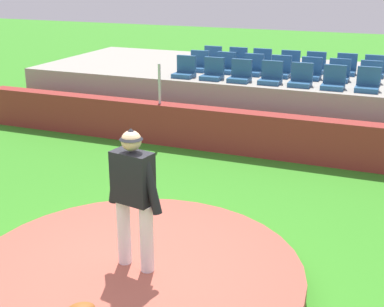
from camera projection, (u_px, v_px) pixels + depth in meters
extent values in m
plane|color=#328320|center=(136.00, 284.00, 6.77)|extent=(60.00, 60.00, 0.00)
cylinder|color=#A25041|center=(135.00, 276.00, 6.73)|extent=(4.24, 4.24, 0.25)
cylinder|color=silver|center=(124.00, 231.00, 6.66)|extent=(0.17, 0.17, 0.88)
cylinder|color=silver|center=(147.00, 238.00, 6.48)|extent=(0.17, 0.17, 0.88)
cube|color=black|center=(133.00, 178.00, 6.33)|extent=(0.53, 0.34, 0.63)
cylinder|color=black|center=(116.00, 176.00, 6.47)|extent=(0.26, 0.15, 0.72)
cylinder|color=black|center=(151.00, 185.00, 6.21)|extent=(0.30, 0.16, 0.71)
sphere|color=tan|center=(132.00, 141.00, 6.18)|extent=(0.24, 0.24, 0.24)
cone|color=black|center=(131.00, 134.00, 6.15)|extent=(0.32, 0.32, 0.13)
cube|color=maroon|center=(255.00, 134.00, 11.35)|extent=(13.62, 0.40, 0.92)
cylinder|color=silver|center=(159.00, 84.00, 11.84)|extent=(0.06, 0.06, 0.89)
cube|color=gray|center=(286.00, 96.00, 13.83)|extent=(12.91, 4.44, 1.31)
cube|color=#265482|center=(184.00, 75.00, 12.80)|extent=(0.48, 0.44, 0.10)
cube|color=#265482|center=(187.00, 64.00, 12.88)|extent=(0.48, 0.08, 0.40)
cube|color=#265482|center=(212.00, 77.00, 12.55)|extent=(0.48, 0.44, 0.10)
cube|color=#265482|center=(214.00, 66.00, 12.62)|extent=(0.48, 0.08, 0.40)
cube|color=#265482|center=(239.00, 80.00, 12.29)|extent=(0.48, 0.44, 0.10)
cube|color=#265482|center=(242.00, 68.00, 12.36)|extent=(0.48, 0.08, 0.40)
cube|color=#265482|center=(270.00, 82.00, 12.07)|extent=(0.48, 0.44, 0.10)
cube|color=#265482|center=(272.00, 69.00, 12.15)|extent=(0.48, 0.08, 0.40)
cube|color=#265482|center=(300.00, 84.00, 11.82)|extent=(0.48, 0.44, 0.10)
cube|color=#265482|center=(302.00, 72.00, 11.90)|extent=(0.48, 0.08, 0.40)
cube|color=#265482|center=(333.00, 87.00, 11.54)|extent=(0.48, 0.44, 0.10)
cube|color=#265482|center=(335.00, 74.00, 11.62)|extent=(0.48, 0.08, 0.40)
cube|color=#265482|center=(367.00, 89.00, 11.33)|extent=(0.48, 0.44, 0.10)
cube|color=#265482|center=(369.00, 76.00, 11.40)|extent=(0.48, 0.08, 0.40)
cube|color=#265482|center=(197.00, 69.00, 13.59)|extent=(0.48, 0.44, 0.10)
cube|color=#265482|center=(200.00, 58.00, 13.67)|extent=(0.48, 0.08, 0.40)
cube|color=#265482|center=(224.00, 71.00, 13.35)|extent=(0.48, 0.44, 0.10)
cube|color=#265482|center=(227.00, 60.00, 13.42)|extent=(0.48, 0.08, 0.40)
cube|color=#265482|center=(252.00, 73.00, 13.07)|extent=(0.48, 0.44, 0.10)
cube|color=#265482|center=(254.00, 62.00, 13.15)|extent=(0.48, 0.08, 0.40)
cube|color=#265482|center=(279.00, 75.00, 12.83)|extent=(0.48, 0.44, 0.10)
cube|color=#265482|center=(281.00, 64.00, 12.90)|extent=(0.48, 0.08, 0.40)
cube|color=#265482|center=(310.00, 77.00, 12.57)|extent=(0.48, 0.44, 0.10)
cube|color=#265482|center=(312.00, 65.00, 12.65)|extent=(0.48, 0.08, 0.40)
cube|color=#265482|center=(338.00, 79.00, 12.35)|extent=(0.48, 0.44, 0.10)
cube|color=#265482|center=(340.00, 67.00, 12.43)|extent=(0.48, 0.08, 0.40)
cube|color=#265482|center=(369.00, 82.00, 12.09)|extent=(0.48, 0.44, 0.10)
cube|color=#265482|center=(371.00, 69.00, 12.16)|extent=(0.48, 0.08, 0.40)
cube|color=#265482|center=(211.00, 64.00, 14.36)|extent=(0.48, 0.44, 0.10)
cube|color=#265482|center=(213.00, 53.00, 14.44)|extent=(0.48, 0.08, 0.40)
cube|color=#265482|center=(236.00, 65.00, 14.14)|extent=(0.48, 0.44, 0.10)
cube|color=#265482|center=(238.00, 55.00, 14.21)|extent=(0.48, 0.08, 0.40)
cube|color=#265482|center=(260.00, 67.00, 13.91)|extent=(0.48, 0.44, 0.10)
cube|color=#265482|center=(263.00, 56.00, 13.98)|extent=(0.48, 0.08, 0.40)
cube|color=#265482|center=(289.00, 69.00, 13.60)|extent=(0.48, 0.44, 0.10)
cube|color=#265482|center=(291.00, 58.00, 13.68)|extent=(0.48, 0.08, 0.40)
cube|color=#265482|center=(314.00, 71.00, 13.39)|extent=(0.48, 0.44, 0.10)
cube|color=#265482|center=(316.00, 60.00, 13.46)|extent=(0.48, 0.08, 0.40)
cube|color=#265482|center=(345.00, 73.00, 13.12)|extent=(0.48, 0.44, 0.10)
cube|color=#265482|center=(347.00, 61.00, 13.20)|extent=(0.48, 0.08, 0.40)
cube|color=#265482|center=(373.00, 75.00, 12.87)|extent=(0.48, 0.44, 0.10)
cube|color=#265482|center=(375.00, 63.00, 12.94)|extent=(0.48, 0.08, 0.40)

